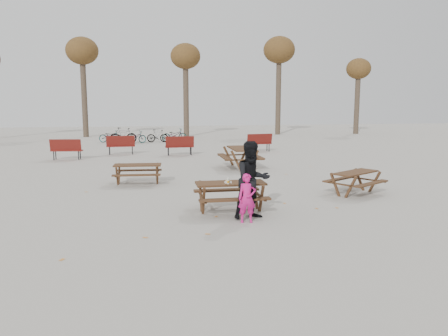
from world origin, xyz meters
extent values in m
plane|color=gray|center=(0.00, 0.00, 0.00)|extent=(80.00, 80.00, 0.00)
cube|color=#382114|center=(0.00, 0.00, 0.75)|extent=(1.80, 0.70, 0.05)
cube|color=#382114|center=(0.00, -0.60, 0.45)|extent=(1.80, 0.25, 0.05)
cube|color=#382114|center=(0.00, 0.60, 0.45)|extent=(1.80, 0.25, 0.05)
cylinder|color=#382114|center=(-0.75, -0.30, 0.36)|extent=(0.08, 0.08, 0.73)
cylinder|color=#382114|center=(-0.75, 0.30, 0.36)|extent=(0.08, 0.08, 0.73)
cylinder|color=#382114|center=(0.75, -0.30, 0.36)|extent=(0.08, 0.08, 0.73)
cylinder|color=#382114|center=(0.75, 0.30, 0.36)|extent=(0.08, 0.08, 0.73)
cube|color=white|center=(-0.08, -0.09, 0.79)|extent=(0.18, 0.11, 0.03)
ellipsoid|color=tan|center=(-0.08, -0.09, 0.83)|extent=(0.14, 0.06, 0.05)
cylinder|color=silver|center=(-0.11, -0.22, 0.85)|extent=(0.06, 0.06, 0.15)
cylinder|color=orange|center=(-0.11, -0.22, 0.83)|extent=(0.07, 0.07, 0.05)
cylinder|color=white|center=(-0.11, -0.22, 0.94)|extent=(0.03, 0.03, 0.02)
imported|color=#D11A78|center=(0.19, -1.10, 0.59)|extent=(0.45, 0.31, 1.18)
imported|color=black|center=(0.39, -0.78, 0.96)|extent=(1.07, 0.92, 1.91)
imported|color=black|center=(-4.66, 20.26, 0.43)|extent=(1.73, 0.95, 0.86)
imported|color=black|center=(-3.75, 19.52, 0.54)|extent=(1.82, 0.63, 1.07)
imported|color=black|center=(-2.97, 19.33, 0.43)|extent=(1.71, 1.17, 0.85)
imported|color=black|center=(-1.42, 19.96, 0.45)|extent=(1.49, 0.43, 0.89)
imported|color=black|center=(-0.24, 20.13, 0.47)|extent=(1.88, 0.98, 0.94)
cylinder|color=#382B21|center=(-7.00, 25.50, 3.15)|extent=(0.44, 0.44, 6.30)
ellipsoid|color=brown|center=(-7.00, 25.50, 6.75)|extent=(2.52, 2.52, 2.14)
cylinder|color=#382B21|center=(1.00, 24.50, 2.97)|extent=(0.44, 0.44, 5.95)
ellipsoid|color=brown|center=(1.00, 24.50, 6.38)|extent=(2.38, 2.38, 2.02)
cylinder|color=#382B21|center=(9.00, 25.50, 3.32)|extent=(0.44, 0.44, 6.65)
ellipsoid|color=brown|center=(9.00, 25.50, 7.12)|extent=(2.66, 2.66, 2.26)
cylinder|color=#382B21|center=(16.00, 25.00, 2.62)|extent=(0.44, 0.44, 5.25)
ellipsoid|color=brown|center=(16.00, 25.00, 5.62)|extent=(2.10, 2.10, 1.79)
camera|label=1|loc=(-2.09, -10.96, 2.87)|focal=35.00mm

